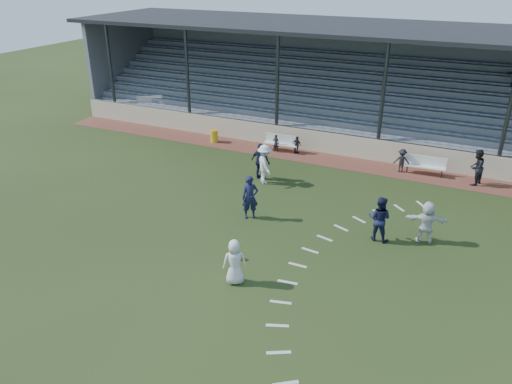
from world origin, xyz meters
TOP-DOWN VIEW (x-y plane):
  - ground at (0.00, 0.00)m, footprint 90.00×90.00m
  - cinder_track at (0.00, 10.50)m, footprint 34.00×2.00m
  - retaining_wall at (0.00, 11.55)m, footprint 34.00×0.18m
  - bench_left at (-2.28, 10.72)m, footprint 2.01×0.52m
  - bench_right at (5.71, 10.68)m, footprint 2.02×0.57m
  - trash_bin at (-6.54, 10.41)m, footprint 0.46×0.46m
  - football at (0.84, -0.55)m, footprint 0.21×0.21m
  - player_white_lead at (1.29, -1.90)m, footprint 0.95×0.86m
  - player_navy_lead at (-0.31, 2.57)m, footprint 0.83×0.76m
  - player_navy_mid at (5.03, 3.07)m, footprint 0.93×0.75m
  - player_white_wing at (-1.28, 6.20)m, footprint 1.39×1.43m
  - player_navy_wing at (-1.67, 6.56)m, footprint 1.16×0.67m
  - player_white_back at (6.72, 3.71)m, footprint 1.66×0.82m
  - official at (8.08, 10.36)m, footprint 0.95×1.06m
  - sub_left_near at (-2.49, 10.43)m, footprint 0.37×0.25m
  - sub_left_far at (-1.32, 10.71)m, footprint 0.63×0.39m
  - sub_right at (4.54, 10.46)m, footprint 0.89×0.65m
  - grandstand at (0.01, 16.26)m, footprint 34.60×9.00m
  - penalty_arc at (4.12, 0.00)m, footprint 3.89×14.63m

SIDE VIEW (x-z plane):
  - ground at x=0.00m, z-range 0.00..0.00m
  - penalty_arc at x=4.12m, z-range 0.00..0.01m
  - cinder_track at x=0.00m, z-range 0.00..0.02m
  - football at x=0.84m, z-range 0.00..0.21m
  - trash_bin at x=-6.54m, z-range 0.02..0.75m
  - sub_left_far at x=-1.32m, z-range 0.02..1.02m
  - sub_left_near at x=-2.49m, z-range 0.02..1.04m
  - bench_left at x=-2.28m, z-range 0.11..1.06m
  - bench_right at x=5.71m, z-range 0.11..1.06m
  - retaining_wall at x=0.00m, z-range 0.00..1.20m
  - sub_right at x=4.54m, z-range 0.02..1.26m
  - player_white_lead at x=1.29m, z-range 0.00..1.64m
  - player_white_back at x=6.72m, z-range 0.00..1.71m
  - player_navy_mid at x=5.03m, z-range 0.00..1.83m
  - official at x=8.08m, z-range 0.02..1.82m
  - player_navy_wing at x=-1.67m, z-range 0.00..1.86m
  - player_navy_lead at x=-0.31m, z-range 0.00..1.90m
  - player_white_wing at x=-1.28m, z-range 0.00..1.96m
  - grandstand at x=0.01m, z-range -1.10..5.51m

